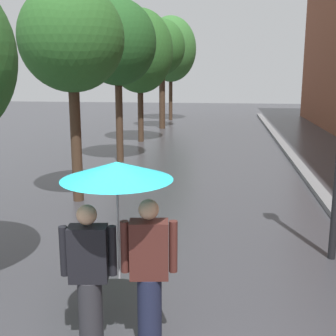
{
  "coord_description": "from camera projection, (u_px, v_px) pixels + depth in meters",
  "views": [
    {
      "loc": [
        0.84,
        -3.44,
        2.92
      ],
      "look_at": [
        -0.08,
        3.72,
        1.35
      ],
      "focal_mm": 47.05,
      "sensor_mm": 36.0,
      "label": 1
    }
  ],
  "objects": [
    {
      "name": "street_tree_2",
      "position": [
        118.0,
        43.0,
        13.96
      ],
      "size": [
        2.47,
        2.47,
        5.22
      ],
      "color": "#473323",
      "rests_on": "ground"
    },
    {
      "name": "street_tree_1",
      "position": [
        72.0,
        40.0,
        9.5
      ],
      "size": [
        2.29,
        2.29,
        4.81
      ],
      "color": "#473323",
      "rests_on": "ground"
    },
    {
      "name": "street_tree_4",
      "position": [
        162.0,
        48.0,
        22.61
      ],
      "size": [
        2.37,
        2.37,
        5.61
      ],
      "color": "#473323",
      "rests_on": "ground"
    },
    {
      "name": "couple_under_umbrella",
      "position": [
        118.0,
        227.0,
        4.5
      ],
      "size": [
        1.21,
        1.14,
        2.05
      ],
      "color": "#2D2D33",
      "rests_on": "ground"
    },
    {
      "name": "street_tree_3",
      "position": [
        140.0,
        51.0,
        18.24
      ],
      "size": [
        2.77,
        2.77,
        5.51
      ],
      "color": "#473323",
      "rests_on": "ground"
    },
    {
      "name": "kerb_strip",
      "position": [
        302.0,
        169.0,
        13.33
      ],
      "size": [
        0.3,
        36.0,
        0.12
      ],
      "primitive_type": "cube",
      "color": "slate",
      "rests_on": "ground"
    },
    {
      "name": "street_tree_5",
      "position": [
        171.0,
        49.0,
        26.82
      ],
      "size": [
        3.11,
        3.11,
        6.28
      ],
      "color": "#473323",
      "rests_on": "ground"
    }
  ]
}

